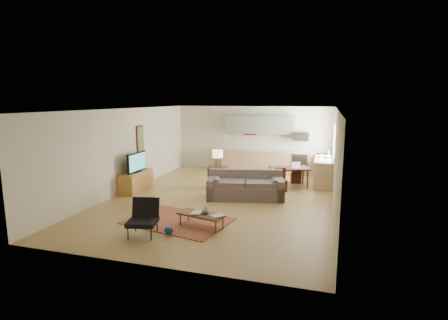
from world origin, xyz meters
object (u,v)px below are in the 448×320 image
(armchair, at_px, (143,218))
(dining_table, at_px, (289,177))
(tv_credenza, at_px, (136,181))
(sofa, at_px, (245,185))
(console_table, at_px, (218,177))
(coffee_table, at_px, (201,220))

(armchair, xyz_separation_m, dining_table, (2.59, 5.41, -0.07))
(dining_table, bearing_deg, tv_credenza, -176.71)
(sofa, relative_size, console_table, 3.28)
(console_table, bearing_deg, dining_table, 11.10)
(armchair, height_order, dining_table, armchair)
(coffee_table, bearing_deg, sofa, 94.50)
(sofa, height_order, coffee_table, sofa)
(sofa, distance_m, console_table, 1.58)
(sofa, bearing_deg, dining_table, 46.02)
(sofa, distance_m, tv_credenza, 3.65)
(coffee_table, xyz_separation_m, dining_table, (1.53, 4.55, 0.17))
(console_table, relative_size, dining_table, 0.55)
(tv_credenza, height_order, console_table, console_table)
(sofa, xyz_separation_m, console_table, (-1.21, 1.02, -0.05))
(coffee_table, xyz_separation_m, tv_credenza, (-3.22, 2.52, 0.15))
(armchair, relative_size, console_table, 1.10)
(tv_credenza, xyz_separation_m, dining_table, (4.75, 2.03, 0.02))
(armchair, distance_m, tv_credenza, 4.01)
(tv_credenza, bearing_deg, armchair, -57.36)
(armchair, bearing_deg, coffee_table, 26.45)
(sofa, xyz_separation_m, tv_credenza, (-3.65, -0.18, -0.10))
(coffee_table, bearing_deg, console_table, 115.38)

